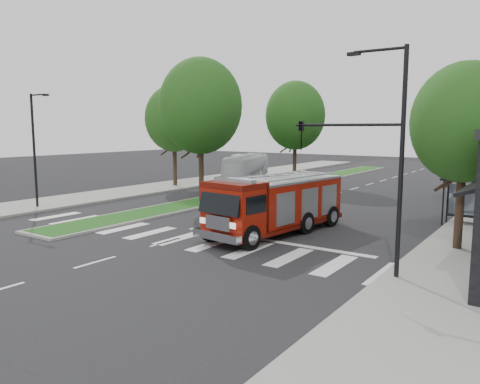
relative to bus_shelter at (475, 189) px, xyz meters
name	(u,v)px	position (x,y,z in m)	size (l,w,h in m)	color
ground	(218,228)	(-11.20, -8.15, -2.04)	(140.00, 140.00, 0.00)	black
sidewalk_left	(156,188)	(-25.70, 1.85, -1.96)	(5.00, 80.00, 0.15)	gray
median	(284,185)	(-17.20, 9.85, -1.96)	(3.00, 50.00, 0.15)	gray
bus_shelter	(475,189)	(0.00, 0.00, 0.00)	(3.20, 1.60, 2.61)	black
tree_right_near	(465,123)	(0.30, -6.15, 3.47)	(4.40, 4.40, 8.05)	black
tree_median_near	(201,106)	(-17.20, -2.15, 4.77)	(5.80, 5.80, 10.16)	black
tree_median_far	(295,116)	(-17.20, 11.85, 4.45)	(5.60, 5.60, 9.72)	black
tree_left_mid	(174,119)	(-25.20, 3.85, 4.12)	(5.20, 5.20, 9.16)	black
streetlight_right_near	(376,146)	(-1.59, -11.65, 2.63)	(4.08, 0.22, 8.00)	black
streetlight_left_near	(35,145)	(-24.56, -10.15, 2.16)	(1.90, 0.20, 7.50)	black
fire_engine	(276,205)	(-7.92, -7.57, -0.57)	(3.71, 9.08, 3.06)	#570C04
city_bus	(246,167)	(-23.20, 12.55, -0.70)	(2.24, 9.59, 2.67)	silver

